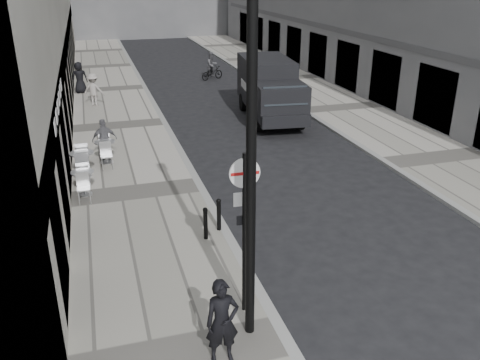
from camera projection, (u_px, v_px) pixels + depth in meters
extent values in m
cube|color=#ABA69B|center=(120.00, 126.00, 22.84)|extent=(4.00, 60.00, 0.12)
cube|color=#ABA69B|center=(341.00, 108.00, 25.72)|extent=(4.00, 60.00, 0.12)
imported|color=black|center=(222.00, 322.00, 8.89)|extent=(0.61, 0.40, 1.65)
cylinder|color=black|center=(244.00, 236.00, 9.87)|extent=(0.09, 0.09, 3.45)
cylinder|color=white|center=(245.00, 173.00, 9.36)|extent=(0.59, 0.07, 0.59)
cube|color=#B21414|center=(245.00, 173.00, 9.34)|extent=(0.54, 0.05, 0.06)
cube|color=white|center=(244.00, 199.00, 9.60)|extent=(0.41, 0.05, 0.28)
cylinder|color=black|center=(251.00, 171.00, 8.63)|extent=(0.18, 0.18, 6.71)
cylinder|color=black|center=(206.00, 224.00, 13.12)|extent=(0.11, 0.11, 0.83)
cylinder|color=black|center=(219.00, 215.00, 13.56)|extent=(0.11, 0.11, 0.86)
cylinder|color=black|center=(258.00, 122.00, 22.12)|extent=(0.39, 0.88, 0.85)
cylinder|color=black|center=(300.00, 120.00, 22.42)|extent=(0.39, 0.88, 0.85)
cylinder|color=black|center=(243.00, 102.00, 25.41)|extent=(0.39, 0.88, 0.85)
cylinder|color=black|center=(280.00, 100.00, 25.71)|extent=(0.39, 0.88, 0.85)
cube|color=black|center=(266.00, 80.00, 24.31)|extent=(2.55, 4.06, 2.13)
cube|color=black|center=(280.00, 101.00, 21.82)|extent=(2.34, 2.15, 1.49)
cube|color=#1E2328|center=(285.00, 96.00, 20.93)|extent=(1.90, 0.58, 0.79)
imported|color=black|center=(212.00, 73.00, 32.37)|extent=(1.69, 1.17, 0.84)
imported|color=#525156|center=(212.00, 65.00, 32.17)|extent=(0.95, 0.87, 1.59)
imported|color=slate|center=(105.00, 139.00, 18.47)|extent=(0.93, 0.48, 1.52)
imported|color=#ADA59F|center=(94.00, 90.00, 25.68)|extent=(1.21, 0.99, 1.63)
imported|color=black|center=(80.00, 78.00, 28.26)|extent=(0.88, 0.60, 1.73)
cylinder|color=silver|center=(85.00, 194.00, 15.84)|extent=(0.44, 0.44, 0.03)
cylinder|color=silver|center=(84.00, 183.00, 15.70)|extent=(0.06, 0.06, 0.74)
cylinder|color=silver|center=(82.00, 172.00, 15.55)|extent=(0.70, 0.70, 0.03)
cylinder|color=silver|center=(84.00, 176.00, 17.16)|extent=(0.50, 0.50, 0.03)
cylinder|color=silver|center=(83.00, 165.00, 17.00)|extent=(0.07, 0.07, 0.84)
cylinder|color=silver|center=(81.00, 153.00, 16.84)|extent=(0.80, 0.80, 0.03)
cylinder|color=silver|center=(107.00, 162.00, 18.41)|extent=(0.46, 0.46, 0.03)
cylinder|color=silver|center=(106.00, 152.00, 18.26)|extent=(0.06, 0.06, 0.78)
cylinder|color=silver|center=(105.00, 142.00, 18.11)|extent=(0.74, 0.74, 0.03)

